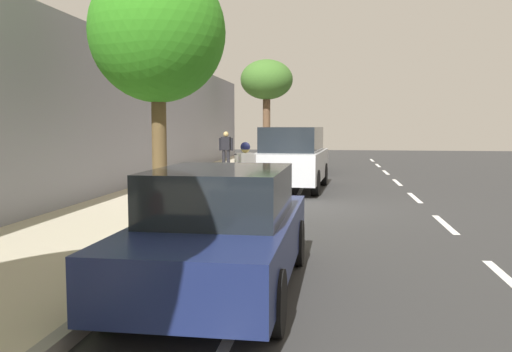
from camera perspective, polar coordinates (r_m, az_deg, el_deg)
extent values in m
plane|color=#2F2F2F|center=(13.75, 4.21, -3.24)|extent=(64.32, 64.32, 0.00)
cube|color=#B6AB93|center=(14.36, -9.49, -2.60)|extent=(3.55, 40.20, 0.16)
cube|color=gray|center=(13.92, -2.18, -2.78)|extent=(0.16, 40.20, 0.16)
cube|color=white|center=(32.72, 12.04, 1.63)|extent=(0.14, 2.20, 0.01)
cube|color=white|center=(28.54, 12.63, 1.09)|extent=(0.14, 2.20, 0.01)
cube|color=white|center=(24.37, 13.43, 0.37)|extent=(0.14, 2.20, 0.01)
cube|color=white|center=(20.21, 14.55, -0.64)|extent=(0.14, 2.20, 0.01)
cube|color=white|center=(16.07, 16.26, -2.18)|extent=(0.14, 2.20, 0.01)
cube|color=white|center=(11.98, 19.16, -4.78)|extent=(0.14, 2.20, 0.01)
cube|color=white|center=(8.00, 25.07, -9.96)|extent=(0.14, 2.20, 0.01)
cube|color=white|center=(13.75, 3.87, -3.22)|extent=(0.12, 40.20, 0.01)
cube|color=gray|center=(14.96, -17.09, 6.07)|extent=(0.50, 40.20, 4.60)
cube|color=slate|center=(24.15, 4.96, 1.87)|extent=(1.92, 4.46, 0.64)
cube|color=black|center=(24.12, 4.97, 3.34)|extent=(1.62, 2.15, 0.60)
cylinder|color=black|center=(22.83, 2.87, 1.01)|extent=(0.24, 0.67, 0.66)
cylinder|color=black|center=(22.81, 6.93, 0.97)|extent=(0.24, 0.67, 0.66)
cylinder|color=black|center=(25.55, 3.19, 1.47)|extent=(0.24, 0.67, 0.66)
cylinder|color=black|center=(25.53, 6.82, 1.43)|extent=(0.24, 0.67, 0.66)
cube|color=#B7BABF|center=(17.38, 3.85, 1.14)|extent=(2.20, 4.81, 0.90)
cube|color=black|center=(17.34, 3.87, 3.88)|extent=(1.87, 3.20, 0.76)
cylinder|color=black|center=(16.13, 0.06, -0.60)|extent=(0.27, 0.77, 0.76)
cylinder|color=black|center=(15.87, 6.25, -0.73)|extent=(0.27, 0.77, 0.76)
cylinder|color=black|center=(18.98, 1.83, 0.29)|extent=(0.27, 0.77, 0.76)
cylinder|color=black|center=(18.76, 7.09, 0.19)|extent=(0.27, 0.77, 0.76)
cube|color=navy|center=(6.78, -3.64, -6.98)|extent=(1.83, 4.43, 0.64)
cube|color=black|center=(6.68, -3.68, -1.77)|extent=(1.58, 2.12, 0.60)
cylinder|color=black|center=(5.83, -14.58, -11.93)|extent=(0.23, 0.66, 0.66)
cylinder|color=black|center=(5.42, 1.78, -13.10)|extent=(0.23, 0.66, 0.66)
cylinder|color=black|center=(8.32, -7.08, -6.59)|extent=(0.23, 0.66, 0.66)
cylinder|color=black|center=(8.04, 4.17, -6.99)|extent=(0.23, 0.66, 0.66)
torus|color=black|center=(12.97, 1.12, -2.16)|extent=(0.61, 0.43, 0.71)
torus|color=black|center=(13.67, -2.17, -1.78)|extent=(0.61, 0.43, 0.71)
cylinder|color=#A51414|center=(13.22, -0.16, -1.64)|extent=(0.55, 0.39, 0.52)
cylinder|color=#A51414|center=(13.47, -1.30, -1.55)|extent=(0.14, 0.11, 0.49)
cylinder|color=#A51414|center=(13.23, -0.32, -0.59)|extent=(0.62, 0.44, 0.05)
cylinder|color=#A51414|center=(13.57, -1.66, -2.17)|extent=(0.31, 0.23, 0.19)
cylinder|color=#A51414|center=(13.58, -1.82, -1.16)|extent=(0.24, 0.18, 0.34)
cylinder|color=#A51414|center=(12.98, 0.99, -1.41)|extent=(0.11, 0.09, 0.34)
cube|color=black|center=(13.47, -1.46, -0.35)|extent=(0.25, 0.22, 0.05)
cylinder|color=black|center=(12.98, 0.86, -0.40)|extent=(0.28, 0.40, 0.03)
cylinder|color=#C6B284|center=(13.73, -1.47, -1.57)|extent=(0.15, 0.15, 0.79)
cylinder|color=#C6B284|center=(13.84, -0.76, -1.52)|extent=(0.15, 0.15, 0.79)
cube|color=white|center=(13.72, -1.12, 1.26)|extent=(0.44, 0.42, 0.56)
cylinder|color=white|center=(13.59, -2.06, 1.09)|extent=(0.10, 0.10, 0.53)
cylinder|color=white|center=(13.86, -0.20, 1.18)|extent=(0.10, 0.10, 0.53)
sphere|color=tan|center=(13.70, -1.12, 2.89)|extent=(0.22, 0.22, 0.22)
sphere|color=navy|center=(13.70, -1.12, 3.06)|extent=(0.25, 0.25, 0.25)
cube|color=black|center=(13.89, -1.55, 1.39)|extent=(0.34, 0.33, 0.44)
cylinder|color=brown|center=(28.23, 1.11, 5.04)|extent=(0.38, 0.38, 3.48)
ellipsoid|color=#3B6727|center=(28.33, 1.12, 10.06)|extent=(2.68, 2.68, 2.04)
cylinder|color=brown|center=(10.87, -10.08, 3.10)|extent=(0.29, 0.29, 2.95)
ellipsoid|color=#2E7C1B|center=(11.01, -10.27, 14.60)|extent=(2.63, 2.63, 2.70)
cylinder|color=black|center=(23.57, -3.39, 1.73)|extent=(0.15, 0.15, 0.81)
cylinder|color=black|center=(23.51, -2.92, 1.72)|extent=(0.15, 0.15, 0.81)
cube|color=black|center=(23.51, -3.16, 3.42)|extent=(0.40, 0.26, 0.58)
cylinder|color=black|center=(23.58, -3.77, 3.35)|extent=(0.10, 0.10, 0.55)
cylinder|color=black|center=(23.44, -2.55, 3.34)|extent=(0.10, 0.10, 0.55)
sphere|color=tan|center=(23.50, -3.17, 4.40)|extent=(0.23, 0.23, 0.23)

